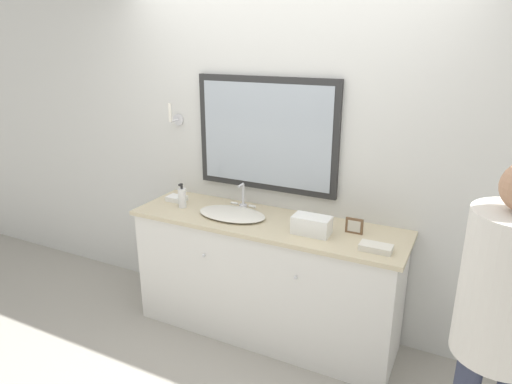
% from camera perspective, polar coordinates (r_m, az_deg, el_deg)
% --- Properties ---
extents(ground_plane, '(14.00, 14.00, 0.00)m').
position_cam_1_polar(ground_plane, '(3.40, -1.21, -19.56)').
color(ground_plane, '#9E998E').
extents(wall_back, '(8.00, 0.18, 2.55)m').
position_cam_1_polar(wall_back, '(3.33, 3.52, 4.32)').
color(wall_back, silver).
rests_on(wall_back, ground_plane).
extents(vanity_counter, '(1.96, 0.57, 0.90)m').
position_cam_1_polar(vanity_counter, '(3.38, 1.18, -10.66)').
color(vanity_counter, silver).
rests_on(vanity_counter, ground_plane).
extents(sink_basin, '(0.51, 0.35, 0.20)m').
position_cam_1_polar(sink_basin, '(3.27, -2.97, -2.66)').
color(sink_basin, silver).
rests_on(sink_basin, vanity_counter).
extents(soap_bottle, '(0.06, 0.06, 0.19)m').
position_cam_1_polar(soap_bottle, '(3.45, -9.22, -0.69)').
color(soap_bottle, white).
rests_on(soap_bottle, vanity_counter).
extents(appliance_box, '(0.25, 0.14, 0.12)m').
position_cam_1_polar(appliance_box, '(2.98, 6.96, -4.14)').
color(appliance_box, white).
rests_on(appliance_box, vanity_counter).
extents(picture_frame, '(0.12, 0.01, 0.10)m').
position_cam_1_polar(picture_frame, '(3.03, 12.18, -4.17)').
color(picture_frame, brown).
rests_on(picture_frame, vanity_counter).
extents(hand_towel_near_sink, '(0.15, 0.11, 0.04)m').
position_cam_1_polar(hand_towel_near_sink, '(3.61, -9.88, -0.81)').
color(hand_towel_near_sink, white).
rests_on(hand_towel_near_sink, vanity_counter).
extents(hand_towel_far_corner, '(0.19, 0.10, 0.04)m').
position_cam_1_polar(hand_towel_far_corner, '(2.84, 14.76, -6.73)').
color(hand_towel_far_corner, silver).
rests_on(hand_towel_far_corner, vanity_counter).
extents(person, '(0.39, 0.39, 1.66)m').
position_cam_1_polar(person, '(2.28, 28.70, -12.16)').
color(person, '#33384C').
rests_on(person, ground_plane).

